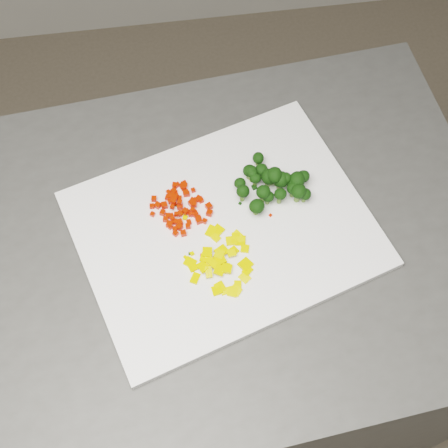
{
  "coord_description": "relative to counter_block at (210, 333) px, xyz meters",
  "views": [
    {
      "loc": [
        0.13,
        0.16,
        1.77
      ],
      "look_at": [
        0.19,
        0.6,
        0.92
      ],
      "focal_mm": 50.0,
      "sensor_mm": 36.0,
      "label": 1
    }
  ],
  "objects": [
    {
      "name": "pepper_chunk_0",
      "position": [
        -0.03,
        -0.04,
        0.46
      ],
      "size": [
        0.02,
        0.02,
        0.01
      ],
      "primitive_type": "cube",
      "rotation": [
        0.07,
        0.08,
        0.96
      ],
      "color": "yellow",
      "rests_on": "pepper_pile"
    },
    {
      "name": "broccoli_floret_0",
      "position": [
        0.07,
        0.06,
        0.48
      ],
      "size": [
        0.03,
        0.03,
        0.03
      ],
      "primitive_type": null,
      "color": "black",
      "rests_on": "broccoli_pile"
    },
    {
      "name": "pepper_chunk_11",
      "position": [
        -0.0,
        -0.04,
        0.46
      ],
      "size": [
        0.02,
        0.02,
        0.01
      ],
      "primitive_type": "cube",
      "rotation": [
        0.03,
        -0.08,
        2.27
      ],
      "color": "yellow",
      "rests_on": "pepper_pile"
    },
    {
      "name": "cutting_board",
      "position": [
        0.03,
        0.02,
        0.46
      ],
      "size": [
        0.52,
        0.46,
        0.01
      ],
      "primitive_type": "cube",
      "rotation": [
        0.0,
        0.0,
        0.3
      ],
      "color": "white",
      "rests_on": "counter_block"
    },
    {
      "name": "broccoli_floret_22",
      "position": [
        0.11,
        0.05,
        0.47
      ],
      "size": [
        0.03,
        0.03,
        0.03
      ],
      "primitive_type": null,
      "color": "black",
      "rests_on": "broccoli_pile"
    },
    {
      "name": "carrot_cube_19",
      "position": [
        -0.0,
        0.04,
        0.47
      ],
      "size": [
        0.01,
        0.01,
        0.01
      ],
      "primitive_type": "cube",
      "rotation": [
        0.0,
        0.0,
        0.2
      ],
      "color": "red",
      "rests_on": "carrot_pile"
    },
    {
      "name": "carrot_cube_34",
      "position": [
        -0.05,
        0.03,
        0.47
      ],
      "size": [
        0.01,
        0.01,
        0.01
      ],
      "primitive_type": "cube",
      "rotation": [
        0.0,
        0.0,
        2.78
      ],
      "color": "red",
      "rests_on": "carrot_pile"
    },
    {
      "name": "pepper_chunk_7",
      "position": [
        0.05,
        -0.01,
        0.46
      ],
      "size": [
        0.02,
        0.02,
        0.01
      ],
      "primitive_type": "cube",
      "rotation": [
        -0.14,
        0.08,
        2.96
      ],
      "color": "yellow",
      "rests_on": "pepper_pile"
    },
    {
      "name": "carrot_cube_64",
      "position": [
        -0.01,
        0.07,
        0.47
      ],
      "size": [
        0.01,
        0.01,
        0.01
      ],
      "primitive_type": "cube",
      "rotation": [
        0.0,
        0.0,
        2.46
      ],
      "color": "red",
      "rests_on": "carrot_pile"
    },
    {
      "name": "broccoli_floret_10",
      "position": [
        0.12,
        0.08,
        0.49
      ],
      "size": [
        0.03,
        0.03,
        0.03
      ],
      "primitive_type": null,
      "color": "black",
      "rests_on": "broccoli_pile"
    },
    {
      "name": "pepper_chunk_13",
      "position": [
        0.02,
        -0.03,
        0.47
      ],
      "size": [
        0.02,
        0.02,
        0.01
      ],
      "primitive_type": "cube",
      "rotation": [
        0.03,
        -0.11,
        1.05
      ],
      "color": "yellow",
      "rests_on": "pepper_pile"
    },
    {
      "name": "broccoli_floret_7",
      "position": [
        0.13,
        0.05,
        0.48
      ],
      "size": [
        0.03,
        0.03,
        0.03
      ],
      "primitive_type": null,
      "color": "black",
      "rests_on": "broccoli_pile"
    },
    {
      "name": "carrot_cube_56",
      "position": [
        -0.03,
        0.03,
        0.46
      ],
      "size": [
        0.01,
        0.01,
        0.01
      ],
      "primitive_type": "cube",
      "rotation": [
        0.0,
        0.0,
        3.05
      ],
      "color": "red",
      "rests_on": "carrot_pile"
    },
    {
      "name": "broccoli_floret_13",
      "position": [
        0.17,
        0.08,
        0.48
      ],
      "size": [
        0.03,
        0.03,
        0.03
      ],
      "primitive_type": null,
      "color": "black",
      "rests_on": "broccoli_pile"
    },
    {
      "name": "carrot_cube_17",
      "position": [
        -0.0,
        0.07,
        0.47
      ],
      "size": [
        0.01,
        0.01,
        0.01
      ],
      "primitive_type": "cube",
      "rotation": [
        0.0,
        0.0,
        2.47
      ],
      "color": "red",
      "rests_on": "carrot_pile"
    },
    {
      "name": "carrot_cube_62",
      "position": [
        0.0,
        0.07,
        0.47
      ],
      "size": [
        0.01,
        0.01,
        0.01
      ],
      "primitive_type": "cube",
      "rotation": [
        0.0,
        0.0,
        1.88
      ],
      "color": "red",
      "rests_on": "carrot_pile"
    },
    {
      "name": "carrot_cube_32",
      "position": [
        -0.01,
        0.05,
        0.47
      ],
      "size": [
        0.01,
        0.01,
        0.01
      ],
      "primitive_type": "cube",
      "rotation": [
        0.0,
        0.0,
        0.33
      ],
      "color": "red",
      "rests_on": "carrot_pile"
    },
    {
      "name": "pepper_chunk_38",
      "position": [
        0.02,
        -0.04,
        0.47
      ],
      "size": [
        0.02,
        0.02,
        0.0
      ],
      "primitive_type": "cube",
      "rotation": [
        -0.02,
        0.06,
        1.87
      ],
      "color": "yellow",
      "rests_on": "pepper_pile"
    },
    {
      "name": "carrot_cube_47",
      "position": [
        -0.02,
        0.08,
        0.47
      ],
      "size": [
        0.01,
        0.01,
        0.01
      ],
      "primitive_type": "cube",
      "rotation": [
        0.0,
        0.0,
        0.07
      ],
      "color": "red",
      "rests_on": "carrot_pile"
    },
    {
      "name": "carrot_cube_5",
      "position": [
        0.01,
        0.04,
        0.47
      ],
      "size": [
        0.01,
        0.01,
        0.01
      ],
      "primitive_type": "cube",
      "rotation": [
        0.0,
        0.0,
        2.64
      ],
      "color": "red",
      "rests_on": "carrot_pile"
    },
    {
      "name": "stray_bit_7",
      "position": [
        -0.03,
        0.04,
        0.46
      ],
      "size": [
        0.01,
        0.01,
        0.0
      ],
      "primitive_type": "cube",
      "rotation": [
        0.0,
        0.0,
        2.72
      ],
      "color": "yellow",
      "rests_on": "cutting_board"
    },
    {
      "name": "carrot_cube_53",
      "position": [
        -0.01,
        0.06,
        0.47
      ],
      "size": [
        0.01,
        0.01,
        0.01
      ],
      "primitive_type": "cube",
      "rotation": [
        0.0,
        0.0,
        1.77
      ],
      "color": "red",
      "rests_on": "carrot_pile"
    },
    {
      "name": "pepper_chunk_34",
      "position": [
        -0.0,
        -0.03,
        0.47
      ],
      "size": [
        0.02,
        0.02,
        0.0
      ],
      "primitive_type": "cube",
      "rotation": [
        -0.02,
        -0.01,
        1.13
      ],
      "color": "yellow",
      "rests_on": "pepper_pile"
    },
    {
      "name": "carrot_cube_15",
      "position": [
        -0.04,
        0.09,
        0.47
      ],
      "size": [
        0.01,
        0.01,
        0.01
      ],
      "primitive_type": "cube",
      "rotation": [
        0.0,
        0.0,
        0.58
      ],
      "color": "red",
      "rests_on": "carrot_pile"
    },
    {
      "name": "broccoli_floret_16",
      "position": [
        0.09,
        0.1,
        0.48
      ],
      "size": [
        0.03,
        0.03,
        0.03
      ],
      "primitive_type": null,
      "color": "black",
      "rests_on": "broccoli_pile"
    },
    {
      "name": "carrot_cube_20",
      "position": [
        -0.04,
        0.1,
        0.47
      ],
      "size": [
        0.01,
        0.01,
        0.01
      ],
      "primitive_type": "cube",
      "rotation": [
        0.0,
        0.0,
        1.28
      ],
      "color": "red",
      "rests_on": "carrot_pile"
    },
    {
      "name": "pepper_chunk_30",
      "position": [
        -0.0,
        -0.03,
        0.46
      ],
      "size": [
        0.02,
        0.02,
        0.0
      ],
      "primitive_type": "cube",
      "rotation": [
        -0.04,
        -0.07,
        1.51
      ],
      "color": "yellow",
      "rests_on": "pepper_pile"
    },
    {
      "name": "broccoli_floret_24",
      "position": [
        0.16,
        0.05,
        0.48
      ],
      "size": [
        0.03,
        0.03,
        0.03
      ],
      "primitive_type": null,
      "color": "black",
      "rests_on": "broccoli_pile"
    },
    {
      "name": "carrot_cube_23",
      "position": [
        0.0,
        0.03,
        0.47
      ],
      "size": [
        0.01,
        0.01,
        0.01
      ],
      "primitive_type": "cube",
      "rotation": [
        0.0,
        0.0,
        2.57
      ],
      "color": "red",
      "rests_on": "carrot_pile"
    },
    {
      "name": "carrot_cube_58",
      "position": [
        -0.05,
        0.07,
        0.46
      ],
      "size": [
        0.01,
        0.01,
        0.01
      ],
      "primitive_type": "cube",
      "rotation": [
        0.0,
        0.0,
        0.31
      ],
      "color": "red",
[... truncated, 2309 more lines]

